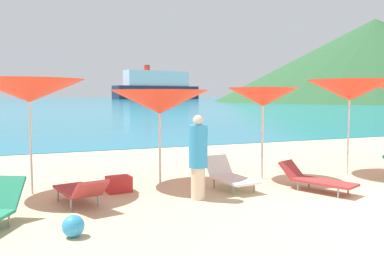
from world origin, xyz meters
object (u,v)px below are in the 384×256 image
Objects in this scene: umbrella_3 at (160,102)px; cruise_ship at (157,87)px; lounge_chair_0 at (229,175)px; umbrella_4 at (263,97)px; lounge_chair_7 at (80,190)px; umbrella_2 at (29,91)px; lounge_chair_9 at (316,179)px; cooler_box at (119,184)px; beachgoer_0 at (198,156)px; umbrella_5 at (350,90)px; beach_ball at (73,226)px.

cruise_ship is (61.63, 204.13, 4.87)m from umbrella_3.
umbrella_4 is at bearing 22.06° from lounge_chair_0.
umbrella_4 is 1.40× the size of lounge_chair_7.
lounge_chair_0 is at bearing -15.29° from umbrella_2.
lounge_chair_9 is at bearing -35.20° from lounge_chair_0.
umbrella_2 is 2.64m from cooler_box.
umbrella_2 is at bearing -95.98° from beachgoer_0.
beachgoer_0 reaches higher than cooler_box.
beach_ball is (-7.04, -2.20, -2.00)m from umbrella_5.
cruise_ship reaches higher than beach_ball.
umbrella_5 is at bearing 123.96° from beachgoer_0.
umbrella_4 reaches higher than cooler_box.
umbrella_3 is 1.34× the size of lounge_chair_9.
umbrella_4 is 2.35m from lounge_chair_9.
umbrella_2 is 1.07× the size of umbrella_4.
lounge_chair_0 is at bearing -174.53° from umbrella_5.
lounge_chair_7 is 2.30m from beachgoer_0.
cooler_box is at bearing -108.41° from beachgoer_0.
umbrella_4 reaches higher than lounge_chair_0.
beach_ball is at bearing -158.64° from lounge_chair_0.
beachgoer_0 is at bearing 149.86° from lounge_chair_9.
umbrella_4 is 4.81m from lounge_chair_7.
beach_ball is (-4.69, -2.54, -1.83)m from umbrella_4.
lounge_chair_9 is (0.37, -1.55, -1.73)m from umbrella_4.
beachgoer_0 is (2.20, -0.35, 0.56)m from lounge_chair_7.
lounge_chair_7 is 3.17× the size of cooler_box.
umbrella_3 is at bearing 134.55° from lounge_chair_0.
beachgoer_0 is at bearing -118.87° from cruise_ship.
lounge_chair_9 is at bearing -33.18° from umbrella_3.
lounge_chair_0 is at bearing -118.67° from cruise_ship.
umbrella_2 is 5.25m from umbrella_4.
beachgoer_0 is 3.31× the size of cooler_box.
lounge_chair_9 is 3.39× the size of cooler_box.
umbrella_3 is 1.58× the size of lounge_chair_0.
umbrella_3 is 0.05× the size of cruise_ship.
cruise_ship is (58.76, 206.01, 6.49)m from lounge_chair_9.
cruise_ship is at bearing 50.68° from lounge_chair_9.
lounge_chair_9 reaches higher than cooler_box.
beach_ball is at bearing -119.41° from cruise_ship.
cruise_ship reaches higher than beachgoer_0.
umbrella_5 is 6.22m from cooler_box.
umbrella_2 is 7.62m from umbrella_5.
lounge_chair_7 is at bearing -168.53° from umbrella_4.
lounge_chair_0 is 0.91× the size of lounge_chair_7.
cruise_ship is at bearing 72.86° from beach_ball.
cooler_box is at bearing -149.83° from lounge_chair_7.
umbrella_4 reaches higher than umbrella_3.
umbrella_4 is at bearing -4.61° from cooler_box.
umbrella_4 is 2.78m from beachgoer_0.
lounge_chair_7 is at bearing -76.34° from beachgoer_0.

